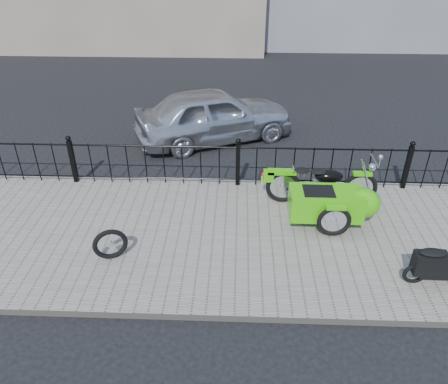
{
  "coord_description": "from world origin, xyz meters",
  "views": [
    {
      "loc": [
        0.02,
        -6.77,
        4.91
      ],
      "look_at": [
        -0.24,
        -0.1,
        0.78
      ],
      "focal_mm": 35.0,
      "sensor_mm": 36.0,
      "label": 1
    }
  ],
  "objects_px": {
    "scooter": "(444,266)",
    "sedan_car": "(214,115)",
    "spare_tire": "(110,244)",
    "motorcycle_sidecar": "(334,199)"
  },
  "relations": [
    {
      "from": "motorcycle_sidecar",
      "to": "spare_tire",
      "type": "height_order",
      "value": "motorcycle_sidecar"
    },
    {
      "from": "motorcycle_sidecar",
      "to": "spare_tire",
      "type": "bearing_deg",
      "value": -162.13
    },
    {
      "from": "motorcycle_sidecar",
      "to": "sedan_car",
      "type": "relative_size",
      "value": 0.56
    },
    {
      "from": "spare_tire",
      "to": "sedan_car",
      "type": "xyz_separation_m",
      "value": [
        1.43,
        5.02,
        0.28
      ]
    },
    {
      "from": "sedan_car",
      "to": "spare_tire",
      "type": "bearing_deg",
      "value": 140.69
    },
    {
      "from": "motorcycle_sidecar",
      "to": "scooter",
      "type": "bearing_deg",
      "value": -50.05
    },
    {
      "from": "spare_tire",
      "to": "sedan_car",
      "type": "relative_size",
      "value": 0.14
    },
    {
      "from": "motorcycle_sidecar",
      "to": "spare_tire",
      "type": "distance_m",
      "value": 4.05
    },
    {
      "from": "scooter",
      "to": "sedan_car",
      "type": "bearing_deg",
      "value": 125.01
    },
    {
      "from": "scooter",
      "to": "spare_tire",
      "type": "xyz_separation_m",
      "value": [
        -5.23,
        0.41,
        -0.07
      ]
    }
  ]
}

